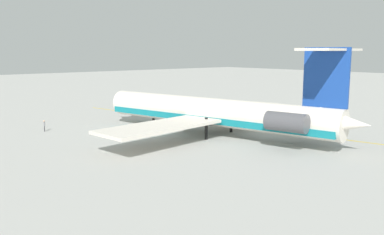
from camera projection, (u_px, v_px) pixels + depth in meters
name	position (u px, v px, depth m)	size (l,w,h in m)	color
ground	(247.00, 122.00, 72.71)	(369.90, 369.90, 0.00)	#ADADA8
main_jetliner	(219.00, 112.00, 60.76)	(44.20, 39.38, 12.96)	silver
ground_crew_near_nose	(44.00, 124.00, 64.35)	(0.43, 0.29, 1.80)	black
ground_crew_near_tail	(156.00, 107.00, 85.38)	(0.27, 0.42, 1.70)	black
taxiway_centreline	(250.00, 128.00, 67.69)	(80.37, 0.36, 0.01)	gold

